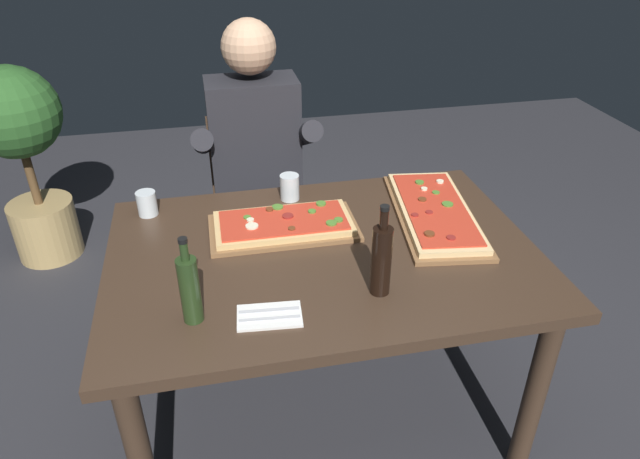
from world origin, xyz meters
The scene contains 12 objects.
ground_plane centered at (0.00, 0.00, 0.00)m, with size 6.40×6.40×0.00m, color #2D2D33.
dining_table centered at (0.00, 0.00, 0.64)m, with size 1.40×0.96×0.74m.
pizza_rectangular_front centered at (-0.11, 0.15, 0.76)m, with size 0.51×0.27×0.05m.
pizza_rectangular_left centered at (0.44, 0.13, 0.76)m, with size 0.36×0.65×0.05m.
wine_bottle_dark centered at (0.12, -0.25, 0.86)m, with size 0.06×0.06×0.29m.
oil_bottle_amber centered at (-0.42, -0.26, 0.85)m, with size 0.06×0.06×0.26m.
tumbler_near_camera centered at (-0.05, 0.38, 0.78)m, with size 0.07×0.07×0.10m.
tumbler_far_side centered at (-0.57, 0.37, 0.78)m, with size 0.07×0.07×0.09m.
napkin_cutlery_set centered at (-0.22, -0.30, 0.74)m, with size 0.19×0.13×0.01m.
diner_chair centered at (-0.13, 0.86, 0.49)m, with size 0.44×0.44×0.87m.
seated_diner centered at (-0.13, 0.74, 0.74)m, with size 0.53×0.41×1.33m.
potted_plant_corner centered at (-1.24, 1.39, 0.64)m, with size 0.45×0.45×1.05m.
Camera 1 is at (-0.34, -1.54, 1.78)m, focal length 32.14 mm.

